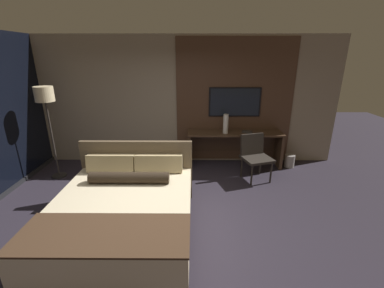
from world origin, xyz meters
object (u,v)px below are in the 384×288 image
(book, at_px, (247,132))
(waste_bin, at_px, (289,161))
(floor_lamp, at_px, (46,102))
(tv, at_px, (235,102))
(vase_tall, at_px, (226,124))
(desk, at_px, (234,142))
(desk_chair, at_px, (255,153))
(bed, at_px, (124,213))

(book, xyz_separation_m, waste_bin, (0.99, -0.04, -0.67))
(floor_lamp, height_order, waste_bin, floor_lamp)
(floor_lamp, bearing_deg, tv, 12.74)
(vase_tall, bearing_deg, desk, 29.19)
(desk_chair, relative_size, vase_tall, 2.19)
(bed, distance_m, desk_chair, 2.79)
(floor_lamp, bearing_deg, desk_chair, -0.52)
(tv, bearing_deg, waste_bin, -14.41)
(tv, bearing_deg, desk, -90.00)
(vase_tall, bearing_deg, floor_lamp, -171.82)
(bed, bearing_deg, book, 47.68)
(desk_chair, distance_m, floor_lamp, 4.13)
(tv, bearing_deg, floor_lamp, -167.26)
(book, bearing_deg, desk_chair, -84.86)
(vase_tall, distance_m, waste_bin, 1.70)
(bed, xyz_separation_m, waste_bin, (3.11, 2.29, -0.19))
(bed, distance_m, vase_tall, 2.89)
(book, bearing_deg, vase_tall, -173.93)
(vase_tall, xyz_separation_m, book, (0.48, 0.05, -0.19))
(desk, distance_m, tv, 0.89)
(tv, distance_m, book, 0.71)
(desk_chair, xyz_separation_m, waste_bin, (0.93, 0.55, -0.40))
(tv, height_order, floor_lamp, floor_lamp)
(floor_lamp, relative_size, vase_tall, 4.44)
(desk_chair, distance_m, vase_tall, 0.88)
(waste_bin, bearing_deg, vase_tall, -179.42)
(tv, xyz_separation_m, floor_lamp, (-3.69, -0.83, 0.14))
(desk_chair, xyz_separation_m, book, (-0.05, 0.59, 0.27))
(desk_chair, relative_size, floor_lamp, 0.49)
(bed, bearing_deg, tv, 54.58)
(vase_tall, bearing_deg, waste_bin, 0.58)
(desk, distance_m, vase_tall, 0.52)
(desk_chair, distance_m, book, 0.65)
(waste_bin, bearing_deg, tv, 165.59)
(desk, distance_m, desk_chair, 0.73)
(desk, bearing_deg, desk_chair, -64.45)
(bed, bearing_deg, vase_tall, 54.25)
(tv, bearing_deg, desk_chair, -70.15)
(bed, bearing_deg, floor_lamp, 135.86)
(bed, distance_m, book, 3.19)
(tv, bearing_deg, book, -47.37)
(book, bearing_deg, floor_lamp, -172.08)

